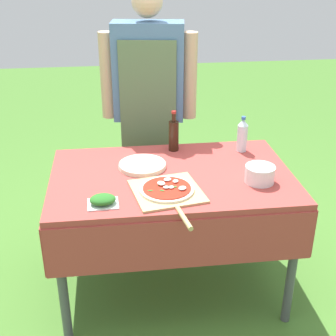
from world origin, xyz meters
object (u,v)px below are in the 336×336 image
person_cook (149,96)px  mixing_tub (260,174)px  water_bottle (242,135)px  oil_bottle (174,135)px  herb_container (103,200)px  prep_table (172,189)px  plate_stack (142,165)px  pizza_on_peel (168,191)px

person_cook → mixing_tub: size_ratio=10.74×
water_bottle → oil_bottle: bearing=171.7°
herb_container → prep_table: bearing=37.2°
herb_container → water_bottle: bearing=33.4°
herb_container → plate_stack: 0.46m
oil_bottle → water_bottle: oil_bottle is taller
oil_bottle → herb_container: size_ratio=1.64×
water_bottle → plate_stack: water_bottle is taller
person_cook → water_bottle: size_ratio=7.74×
prep_table → person_cook: (-0.06, 0.76, 0.32)m
oil_bottle → plate_stack: oil_bottle is taller
mixing_tub → plate_stack: mixing_tub is taller
person_cook → oil_bottle: (0.11, -0.42, -0.12)m
prep_table → plate_stack: bearing=144.8°
pizza_on_peel → mixing_tub: size_ratio=3.52×
person_cook → mixing_tub: 1.06m
herb_container → plate_stack: size_ratio=0.57×
person_cook → plate_stack: size_ratio=6.31×
oil_bottle → water_bottle: 0.42m
person_cook → plate_stack: (-0.10, -0.65, -0.21)m
oil_bottle → prep_table: bearing=-99.5°
pizza_on_peel → water_bottle: (0.52, 0.49, 0.09)m
person_cook → oil_bottle: size_ratio=6.74×
prep_table → mixing_tub: size_ratio=8.47×
pizza_on_peel → oil_bottle: size_ratio=2.21×
water_bottle → plate_stack: size_ratio=0.81×
prep_table → water_bottle: (0.47, 0.28, 0.20)m
herb_container → plate_stack: herb_container is taller
prep_table → person_cook: person_cook is taller
water_bottle → herb_container: water_bottle is taller
water_bottle → mixing_tub: water_bottle is taller
water_bottle → herb_container: bearing=-146.6°
water_bottle → herb_container: size_ratio=1.43×
person_cook → mixing_tub: bearing=128.0°
water_bottle → mixing_tub: (-0.01, -0.42, -0.06)m
herb_container → mixing_tub: 0.85m
person_cook → herb_container: size_ratio=11.06×
pizza_on_peel → herb_container: herb_container is taller
mixing_tub → person_cook: bearing=119.8°
water_bottle → plate_stack: (-0.63, -0.17, -0.09)m
pizza_on_peel → herb_container: size_ratio=3.63×
person_cook → water_bottle: 0.73m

